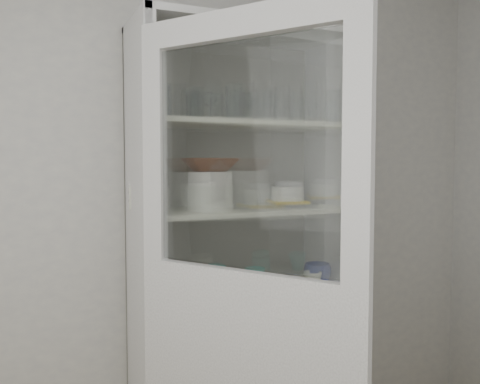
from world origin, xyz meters
name	(u,v)px	position (x,y,z in m)	size (l,w,h in m)	color
wall_back	(185,198)	(0.00, 1.50, 1.30)	(3.60, 0.02, 2.60)	#B8B8B8
pantry_cabinet	(235,272)	(0.20, 1.34, 0.94)	(1.00, 0.45, 2.10)	#B6B6B6
cupboard_door	(244,335)	(-0.05, 0.68, 0.87)	(0.53, 0.77, 2.00)	#B6B6B6
tumbler_0	(163,102)	(-0.21, 1.13, 1.72)	(0.06, 0.06, 0.12)	silver
tumbler_1	(164,102)	(-0.20, 1.16, 1.73)	(0.07, 0.07, 0.13)	silver
tumbler_2	(197,103)	(-0.06, 1.15, 1.73)	(0.07, 0.07, 0.13)	silver
tumbler_3	(234,102)	(0.10, 1.12, 1.74)	(0.08, 0.08, 0.15)	silver
tumbler_4	(282,105)	(0.35, 1.15, 1.74)	(0.08, 0.08, 0.15)	silver
tumbler_5	(296,107)	(0.43, 1.14, 1.73)	(0.07, 0.07, 0.14)	silver
tumbler_6	(334,107)	(0.61, 1.11, 1.74)	(0.08, 0.08, 0.15)	silver
tumbler_7	(156,104)	(-0.21, 1.25, 1.73)	(0.07, 0.07, 0.13)	silver
tumbler_8	(163,102)	(-0.17, 1.27, 1.74)	(0.08, 0.08, 0.16)	silver
tumbler_9	(217,108)	(0.08, 1.27, 1.72)	(0.06, 0.06, 0.13)	silver
tumbler_10	(238,106)	(0.18, 1.25, 1.74)	(0.07, 0.07, 0.15)	silver
tumbler_11	(249,108)	(0.23, 1.24, 1.73)	(0.07, 0.07, 0.14)	silver
goblet_0	(195,106)	(0.02, 1.39, 1.74)	(0.07, 0.07, 0.16)	silver
goblet_1	(210,106)	(0.07, 1.35, 1.74)	(0.07, 0.07, 0.16)	silver
goblet_2	(252,107)	(0.31, 1.37, 1.75)	(0.08, 0.08, 0.17)	silver
goblet_3	(273,108)	(0.42, 1.36, 1.75)	(0.08, 0.08, 0.17)	silver
plate_stack_front	(210,198)	(0.03, 1.22, 1.32)	(0.21, 0.21, 0.11)	white
plate_stack_back	(150,197)	(-0.21, 1.37, 1.32)	(0.19, 0.19, 0.11)	white
cream_bowl	(210,178)	(0.03, 1.22, 1.40)	(0.20, 0.20, 0.06)	white
terracotta_bowl	(210,165)	(0.03, 1.22, 1.46)	(0.25, 0.25, 0.06)	#50220F
glass_platter	(287,205)	(0.44, 1.24, 1.27)	(0.30, 0.30, 0.02)	silver
yellow_trivet	(287,202)	(0.44, 1.24, 1.28)	(0.17, 0.17, 0.01)	#EAAD13
white_ramekin	(287,193)	(0.44, 1.24, 1.32)	(0.16, 0.16, 0.07)	white
grey_bowl_stack	(289,193)	(0.48, 1.30, 1.32)	(0.14, 0.14, 0.12)	#B8B8B8
mug_blue	(317,274)	(0.61, 1.24, 0.91)	(0.13, 0.13, 0.11)	navy
mug_teal	(255,277)	(0.30, 1.32, 0.91)	(0.10, 0.10, 0.09)	teal
mug_white	(313,280)	(0.54, 1.17, 0.90)	(0.09, 0.09, 0.08)	white
teal_jar	(216,279)	(0.09, 1.32, 0.92)	(0.10, 0.10, 0.12)	teal
measuring_cups	(212,294)	(0.03, 1.20, 0.88)	(0.10, 0.10, 0.04)	#A5A7B1
white_canister	(155,284)	(-0.21, 1.29, 0.93)	(0.12, 0.12, 0.14)	white
cream_dish	(235,368)	(0.17, 1.27, 0.49)	(0.21, 0.21, 0.07)	white
tin_box	(297,358)	(0.50, 1.25, 0.49)	(0.21, 0.15, 0.06)	#A8A8AE
tumbler_12	(264,105)	(0.25, 1.13, 1.73)	(0.07, 0.07, 0.14)	silver
tumbler_13	(194,104)	(-0.04, 1.23, 1.73)	(0.07, 0.07, 0.14)	silver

